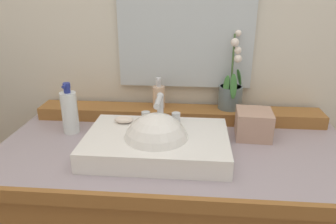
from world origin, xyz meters
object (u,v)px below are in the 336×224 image
(soap_bar, at_px, (124,120))
(tissue_box, at_px, (253,124))
(lotion_bottle, at_px, (70,112))
(sink_basin, at_px, (157,144))
(soap_dispenser, at_px, (159,96))
(potted_plant, at_px, (231,91))

(soap_bar, distance_m, tissue_box, 0.49)
(soap_bar, height_order, lotion_bottle, lotion_bottle)
(sink_basin, height_order, tissue_box, sink_basin)
(lotion_bottle, height_order, tissue_box, lotion_bottle)
(soap_dispenser, height_order, lotion_bottle, lotion_bottle)
(soap_bar, xyz_separation_m, lotion_bottle, (-0.22, 0.05, 0.01))
(soap_bar, relative_size, soap_dispenser, 0.53)
(soap_dispenser, bearing_deg, tissue_box, -21.29)
(sink_basin, height_order, soap_dispenser, soap_dispenser)
(soap_bar, relative_size, lotion_bottle, 0.35)
(potted_plant, height_order, tissue_box, potted_plant)
(sink_basin, relative_size, tissue_box, 3.73)
(soap_dispenser, height_order, tissue_box, soap_dispenser)
(lotion_bottle, bearing_deg, tissue_box, 1.52)
(potted_plant, height_order, soap_dispenser, potted_plant)
(lotion_bottle, bearing_deg, soap_dispenser, 26.83)
(sink_basin, distance_m, potted_plant, 0.44)
(lotion_bottle, xyz_separation_m, tissue_box, (0.71, 0.02, -0.03))
(soap_bar, bearing_deg, lotion_bottle, 168.29)
(soap_dispenser, xyz_separation_m, tissue_box, (0.38, -0.15, -0.05))
(tissue_box, bearing_deg, lotion_bottle, -178.48)
(sink_basin, bearing_deg, soap_dispenser, 95.14)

